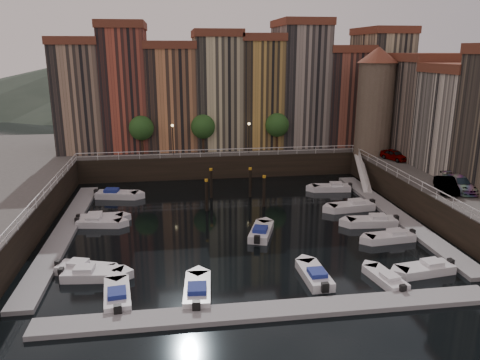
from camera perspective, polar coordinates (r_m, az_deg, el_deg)
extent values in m
plane|color=black|center=(46.53, -0.39, -5.02)|extent=(200.00, 200.00, 0.00)
cube|color=black|center=(70.99, -3.25, 3.46)|extent=(80.00, 20.00, 3.00)
cube|color=gray|center=(46.33, -20.60, -5.93)|extent=(2.00, 28.00, 0.35)
cube|color=gray|center=(50.27, 18.44, -4.05)|extent=(2.00, 28.00, 0.35)
cube|color=gray|center=(31.33, 3.99, -15.60)|extent=(30.00, 2.00, 0.35)
cone|color=#2D382D|center=(155.33, -17.45, 11.43)|extent=(80.00, 80.00, 14.00)
cone|color=#2D382D|center=(153.72, -4.22, 12.79)|extent=(100.00, 100.00, 18.00)
cone|color=#2D382D|center=(160.22, 8.66, 11.70)|extent=(70.00, 70.00, 12.00)
cube|color=#997A61|center=(68.05, -18.66, 9.40)|extent=(6.00, 10.00, 14.00)
cube|color=brown|center=(67.76, -19.22, 15.71)|extent=(6.30, 10.30, 1.00)
cube|color=#A44633|center=(67.16, -13.70, 10.56)|extent=(5.80, 10.00, 16.00)
cube|color=brown|center=(67.02, -14.19, 17.81)|extent=(6.10, 10.30, 1.00)
cube|color=#BF7B4E|center=(66.99, -8.32, 9.75)|extent=(6.50, 10.00, 13.50)
cube|color=brown|center=(66.66, -8.57, 15.95)|extent=(6.80, 10.30, 1.00)
cube|color=beige|center=(67.21, -2.83, 10.55)|extent=(6.20, 10.00, 15.00)
cube|color=brown|center=(66.99, -2.93, 17.38)|extent=(6.50, 10.30, 1.00)
cube|color=#BE9345|center=(68.04, 2.20, 10.41)|extent=(5.60, 10.00, 14.50)
cube|color=brown|center=(67.78, 2.27, 16.94)|extent=(5.90, 10.30, 1.00)
cube|color=gray|center=(69.29, 7.20, 11.22)|extent=(6.40, 10.00, 16.50)
cube|color=brown|center=(69.19, 7.45, 18.46)|extent=(6.70, 10.30, 1.00)
cube|color=brown|center=(71.31, 12.03, 9.72)|extent=(6.00, 10.00, 13.00)
cube|color=brown|center=(70.98, 12.36, 15.34)|extent=(6.30, 10.30, 1.00)
cube|color=tan|center=(73.45, 16.53, 10.56)|extent=(5.90, 10.00, 15.50)
cube|color=brown|center=(73.28, 17.04, 16.99)|extent=(6.20, 10.30, 1.00)
cube|color=#78685A|center=(64.39, 22.30, 7.86)|extent=(9.00, 8.00, 12.00)
cube|color=brown|center=(63.97, 22.91, 13.62)|extent=(9.30, 8.30, 1.00)
cube|color=beige|center=(57.75, 26.19, 6.16)|extent=(9.00, 8.00, 11.00)
cube|color=brown|center=(57.24, 26.92, 12.07)|extent=(9.30, 8.30, 1.00)
cylinder|color=#6B5B4C|center=(63.63, 16.06, 8.33)|extent=(4.60, 4.60, 12.00)
cone|color=brown|center=(63.21, 16.53, 14.44)|extent=(5.20, 5.20, 2.00)
cylinder|color=black|center=(62.69, -11.82, 4.05)|extent=(0.30, 0.30, 2.40)
sphere|color=#1E4719|center=(62.27, -11.94, 6.22)|extent=(3.20, 3.20, 3.20)
cylinder|color=black|center=(62.68, -4.49, 4.33)|extent=(0.30, 0.30, 2.40)
sphere|color=#1E4719|center=(62.25, -4.53, 6.50)|extent=(3.20, 3.20, 3.20)
cylinder|color=black|center=(64.08, 4.50, 4.58)|extent=(0.30, 0.30, 2.40)
sphere|color=#1E4719|center=(63.67, 4.54, 6.70)|extent=(3.20, 3.20, 3.20)
cylinder|color=black|center=(61.42, -8.18, 4.75)|extent=(0.12, 0.12, 4.00)
sphere|color=#FFD88C|center=(61.08, -8.25, 6.59)|extent=(0.36, 0.36, 0.36)
cylinder|color=black|center=(62.21, 1.10, 5.04)|extent=(0.12, 0.12, 4.00)
sphere|color=#FFD88C|center=(61.88, 1.11, 6.87)|extent=(0.36, 0.36, 0.36)
cube|color=white|center=(60.74, -2.45, 3.76)|extent=(36.00, 0.08, 0.08)
cube|color=white|center=(60.83, -2.45, 3.35)|extent=(36.00, 0.06, 0.06)
cube|color=white|center=(50.02, 20.65, 0.18)|extent=(0.08, 34.00, 0.08)
cube|color=white|center=(50.14, 20.60, -0.32)|extent=(0.06, 34.00, 0.06)
cube|color=white|center=(45.59, -23.25, -1.54)|extent=(0.08, 34.00, 0.08)
cube|color=white|center=(45.72, -23.19, -2.07)|extent=(0.06, 34.00, 0.06)
cube|color=white|center=(59.73, 14.73, 0.89)|extent=(2.78, 8.26, 2.81)
cube|color=white|center=(59.61, 14.76, 1.35)|extent=(1.93, 8.32, 3.65)
cylinder|color=black|center=(49.04, -4.08, -2.12)|extent=(0.32, 0.32, 3.60)
cylinder|color=#C88A17|center=(48.51, -4.13, -0.03)|extent=(0.36, 0.36, 0.25)
cylinder|color=black|center=(53.35, -3.54, -0.64)|extent=(0.32, 0.32, 3.60)
cylinder|color=#C88A17|center=(52.87, -3.58, 1.29)|extent=(0.36, 0.36, 0.25)
cylinder|color=black|center=(50.36, 2.94, -1.62)|extent=(0.32, 0.32, 3.60)
cylinder|color=#C88A17|center=(49.85, 2.97, 0.41)|extent=(0.36, 0.36, 0.25)
cylinder|color=black|center=(53.59, 1.25, -0.54)|extent=(0.32, 0.32, 3.60)
cylinder|color=#C88A17|center=(53.11, 1.26, 1.38)|extent=(0.36, 0.36, 0.25)
cube|color=silver|center=(36.96, -17.49, -10.98)|extent=(4.53, 2.13, 0.75)
cube|color=silver|center=(36.93, -18.46, -10.32)|extent=(1.51, 1.33, 0.50)
cube|color=black|center=(37.52, -20.95, -10.48)|extent=(0.40, 0.53, 0.70)
cube|color=silver|center=(37.99, -18.30, -10.32)|extent=(4.57, 2.87, 0.73)
cube|color=silver|center=(38.07, -19.14, -9.61)|extent=(1.65, 1.52, 0.48)
cube|color=black|center=(38.93, -21.28, -9.56)|extent=(0.47, 0.57, 0.68)
cube|color=silver|center=(47.18, -16.75, -5.05)|extent=(4.35, 2.25, 0.71)
cube|color=silver|center=(47.21, -17.44, -4.55)|extent=(1.48, 1.33, 0.47)
cube|color=black|center=(47.81, -19.25, -4.70)|extent=(0.40, 0.52, 0.66)
cube|color=silver|center=(48.31, -16.54, -4.55)|extent=(4.22, 1.73, 0.71)
cube|color=silver|center=(48.24, -17.25, -4.09)|extent=(1.36, 1.17, 0.47)
cube|color=black|center=(48.56, -19.12, -4.37)|extent=(0.35, 0.48, 0.66)
cube|color=silver|center=(55.43, -14.74, -1.79)|extent=(4.95, 2.72, 0.80)
cube|color=navy|center=(55.49, -15.40, -1.30)|extent=(1.72, 1.55, 0.53)
cube|color=black|center=(56.16, -17.13, -1.46)|extent=(0.47, 0.60, 0.74)
cube|color=silver|center=(38.70, 21.59, -10.14)|extent=(4.55, 2.24, 0.74)
cube|color=silver|center=(38.86, 22.37, -9.39)|extent=(1.53, 1.36, 0.50)
cube|color=black|center=(39.96, 24.28, -9.23)|extent=(0.41, 0.54, 0.69)
cube|color=silver|center=(43.86, 17.79, -6.72)|extent=(4.41, 2.04, 0.73)
cube|color=silver|center=(43.99, 18.50, -6.10)|extent=(1.46, 1.29, 0.49)
cube|color=black|center=(44.93, 20.28, -6.08)|extent=(0.38, 0.51, 0.68)
cube|color=silver|center=(47.10, 15.73, -4.97)|extent=(4.76, 2.15, 0.79)
cube|color=silver|center=(47.15, 16.50, -4.39)|extent=(1.57, 1.38, 0.53)
cube|color=black|center=(47.86, 18.50, -4.53)|extent=(0.41, 0.55, 0.74)
cube|color=silver|center=(50.93, 13.38, -3.23)|extent=(4.94, 2.39, 0.81)
cube|color=silver|center=(51.08, 14.06, -2.64)|extent=(1.66, 1.47, 0.54)
cube|color=black|center=(52.04, 15.82, -2.68)|extent=(0.44, 0.58, 0.76)
cube|color=silver|center=(57.36, 11.05, -0.99)|extent=(4.58, 2.13, 0.76)
cube|color=silver|center=(57.38, 11.66, -0.54)|extent=(1.52, 1.34, 0.50)
cube|color=black|center=(57.88, 13.29, -0.71)|extent=(0.40, 0.54, 0.71)
cube|color=silver|center=(33.68, -14.73, -13.48)|extent=(2.25, 4.62, 0.76)
cube|color=navy|center=(32.94, -14.76, -13.29)|extent=(1.38, 1.55, 0.50)
cube|color=black|center=(31.54, -14.68, -15.09)|extent=(0.54, 0.41, 0.71)
cube|color=silver|center=(33.27, -5.21, -13.35)|extent=(2.18, 4.78, 0.79)
cube|color=navy|center=(32.49, -5.26, -13.15)|extent=(1.39, 1.58, 0.53)
cube|color=black|center=(31.03, -5.35, -15.09)|extent=(0.56, 0.41, 0.74)
cube|color=silver|center=(35.66, 9.04, -11.43)|extent=(1.81, 4.41, 0.74)
cube|color=navy|center=(34.96, 9.39, -11.20)|extent=(1.23, 1.42, 0.50)
cube|color=black|center=(33.65, 10.32, -12.75)|extent=(0.51, 0.36, 0.69)
cube|color=silver|center=(36.43, 17.26, -11.42)|extent=(2.14, 4.06, 0.66)
cube|color=silver|center=(35.88, 17.80, -11.20)|extent=(1.25, 1.39, 0.44)
cube|color=black|center=(34.92, 19.23, -12.44)|extent=(0.49, 0.38, 0.61)
imported|color=gray|center=(61.38, 18.31, 2.83)|extent=(2.71, 4.16, 1.32)
imported|color=gray|center=(49.33, 23.84, -0.67)|extent=(2.67, 4.49, 1.40)
imported|color=gray|center=(50.32, 25.23, -0.51)|extent=(2.35, 5.08, 1.44)
cube|color=silver|center=(43.00, 2.61, -6.38)|extent=(3.14, 4.81, 0.76)
cube|color=navy|center=(42.26, 2.49, -6.11)|extent=(1.63, 1.76, 0.51)
cube|color=black|center=(40.76, 2.10, -7.26)|extent=(0.60, 0.51, 0.71)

